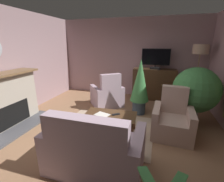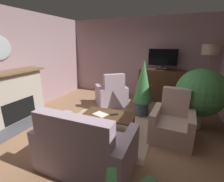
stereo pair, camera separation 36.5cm
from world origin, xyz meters
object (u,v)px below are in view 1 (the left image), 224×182
object	(u,v)px
fireplace	(6,102)
sofa_floral	(94,150)
armchair_near_window	(107,96)
armchair_facing_sofa	(172,121)
floor_lamp	(200,55)
tv_remote	(116,114)
tv_cabinet	(154,85)
television	(156,58)
coffee_table	(110,116)
cat	(50,138)
folded_newspaper	(102,115)
potted_plant_on_hearth_side	(196,91)
potted_plant_small_fern_corner	(140,84)

from	to	relation	value
fireplace	sofa_floral	distance (m)	2.62
armchair_near_window	armchair_facing_sofa	xyz separation A→B (m)	(1.86, -1.19, -0.01)
floor_lamp	tv_remote	bearing A→B (deg)	-130.41
tv_cabinet	armchair_near_window	distance (m)	1.74
television	armchair_near_window	size ratio (longest dim) A/B	0.76
coffee_table	armchair_facing_sofa	xyz separation A→B (m)	(1.30, 0.31, -0.07)
tv_cabinet	cat	distance (m)	3.79
folded_newspaper	cat	world-z (taller)	folded_newspaper
potted_plant_on_hearth_side	potted_plant_small_fern_corner	bearing A→B (deg)	171.62
sofa_floral	potted_plant_small_fern_corner	world-z (taller)	potted_plant_small_fern_corner
fireplace	floor_lamp	world-z (taller)	floor_lamp
television	potted_plant_small_fern_corner	xyz separation A→B (m)	(-0.33, -1.30, -0.59)
cat	folded_newspaper	bearing A→B (deg)	35.59
tv_remote	floor_lamp	distance (m)	3.20
tv_remote	armchair_near_window	bearing A→B (deg)	-101.94
tv_cabinet	tv_remote	xyz separation A→B (m)	(-0.68, -2.55, -0.07)
tv_cabinet	television	distance (m)	0.92
folded_newspaper	armchair_facing_sofa	size ratio (longest dim) A/B	0.29
television	potted_plant_on_hearth_side	distance (m)	1.90
armchair_near_window	floor_lamp	world-z (taller)	floor_lamp
floor_lamp	folded_newspaper	bearing A→B (deg)	-133.29
television	potted_plant_on_hearth_side	bearing A→B (deg)	-56.01
coffee_table	potted_plant_small_fern_corner	xyz separation A→B (m)	(0.47, 1.22, 0.45)
tv_cabinet	armchair_facing_sofa	distance (m)	2.33
potted_plant_on_hearth_side	armchair_near_window	bearing A→B (deg)	168.57
fireplace	tv_cabinet	size ratio (longest dim) A/B	1.22
coffee_table	cat	distance (m)	1.30
folded_newspaper	sofa_floral	world-z (taller)	sofa_floral
armchair_near_window	folded_newspaper	bearing A→B (deg)	-75.98
armchair_near_window	potted_plant_on_hearth_side	distance (m)	2.47
tv_remote	armchair_facing_sofa	bearing A→B (deg)	157.23
tv_cabinet	armchair_facing_sofa	xyz separation A→B (m)	(0.50, -2.26, -0.19)
coffee_table	cat	world-z (taller)	coffee_table
tv_cabinet	folded_newspaper	distance (m)	2.81
television	sofa_floral	distance (m)	3.85
armchair_facing_sofa	floor_lamp	world-z (taller)	floor_lamp
tv_remote	armchair_facing_sofa	world-z (taller)	armchair_facing_sofa
armchair_near_window	potted_plant_small_fern_corner	world-z (taller)	potted_plant_small_fern_corner
television	potted_plant_on_hearth_side	world-z (taller)	television
coffee_table	folded_newspaper	xyz separation A→B (m)	(-0.17, -0.06, 0.05)
fireplace	sofa_floral	world-z (taller)	fireplace
television	tv_remote	size ratio (longest dim) A/B	5.38
fireplace	cat	xyz separation A→B (m)	(1.37, -0.31, -0.52)
armchair_facing_sofa	potted_plant_small_fern_corner	xyz separation A→B (m)	(-0.83, 0.91, 0.52)
sofa_floral	cat	size ratio (longest dim) A/B	2.17
armchair_facing_sofa	potted_plant_on_hearth_side	distance (m)	1.02
armchair_near_window	cat	distance (m)	2.27
armchair_facing_sofa	potted_plant_small_fern_corner	bearing A→B (deg)	132.25
folded_newspaper	cat	xyz separation A→B (m)	(-0.89, -0.64, -0.35)
coffee_table	armchair_near_window	bearing A→B (deg)	110.32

